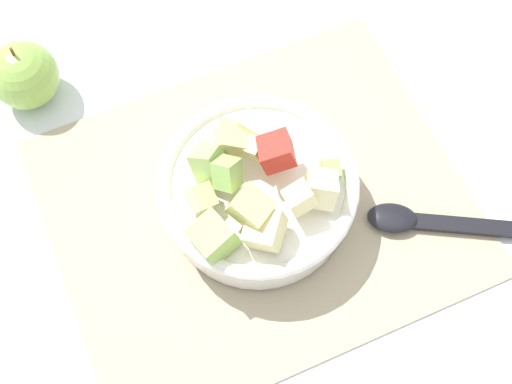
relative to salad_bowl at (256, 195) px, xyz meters
name	(u,v)px	position (x,y,z in m)	size (l,w,h in m)	color
ground_plane	(258,207)	(0.00, 0.00, -0.05)	(2.40, 2.40, 0.00)	silver
placemat	(258,206)	(0.00, 0.00, -0.04)	(0.46, 0.38, 0.01)	tan
salad_bowl	(256,195)	(0.00, 0.00, 0.00)	(0.22, 0.22, 0.12)	white
serving_spoon	(433,222)	(0.17, -0.10, -0.03)	(0.21, 0.13, 0.01)	black
whole_apple	(24,75)	(-0.19, 0.25, 0.00)	(0.08, 0.08, 0.09)	#8CB74C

